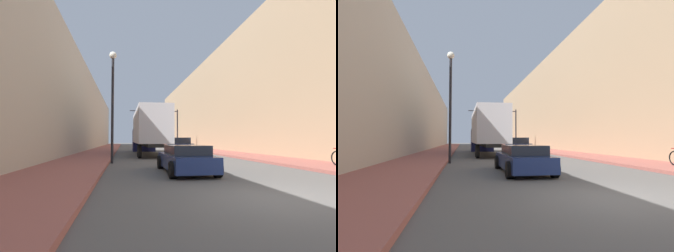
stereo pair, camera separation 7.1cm
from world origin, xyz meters
TOP-DOWN VIEW (x-y plane):
  - ground_plane at (0.00, 0.00)m, footprint 200.00×200.00m
  - sidewalk_right at (6.32, 30.00)m, footprint 3.46×80.00m
  - sidewalk_left at (-6.32, 30.00)m, footprint 3.46×80.00m
  - building_right at (11.05, 30.00)m, footprint 6.00×80.00m
  - building_left at (-11.05, 30.00)m, footprint 6.00×80.00m
  - semi_truck at (-1.40, 20.03)m, footprint 2.60×14.65m
  - sedan_car at (-1.12, 5.28)m, footprint 1.97×4.58m
  - suv_car at (1.61, 19.32)m, footprint 2.09×4.44m
  - traffic_signal_gantry at (2.59, 33.99)m, footprint 7.44×0.35m
  - street_lamp at (-4.44, 10.23)m, footprint 0.44×0.44m

SIDE VIEW (x-z plane):
  - ground_plane at x=0.00m, z-range 0.00..0.00m
  - sidewalk_right at x=6.32m, z-range 0.00..0.15m
  - sidewalk_left at x=-6.32m, z-range 0.00..0.15m
  - sedan_car at x=-1.12m, z-range -0.01..1.18m
  - suv_car at x=1.61m, z-range -0.04..1.56m
  - semi_truck at x=-1.40m, z-range 0.25..4.35m
  - traffic_signal_gantry at x=2.59m, z-range 1.23..7.30m
  - street_lamp at x=-4.44m, z-range 0.96..7.73m
  - building_left at x=-11.05m, z-range 0.00..9.96m
  - building_right at x=11.05m, z-range 0.00..13.21m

